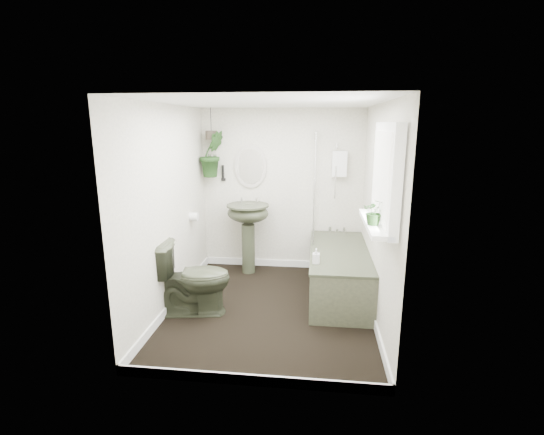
# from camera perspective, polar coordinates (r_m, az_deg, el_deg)

# --- Properties ---
(floor) EXTENTS (2.30, 2.80, 0.02)m
(floor) POSITION_cam_1_polar(r_m,az_deg,el_deg) (4.70, -0.22, -13.11)
(floor) COLOR black
(floor) RESTS_ON ground
(ceiling) EXTENTS (2.30, 2.80, 0.02)m
(ceiling) POSITION_cam_1_polar(r_m,az_deg,el_deg) (4.21, -0.24, 16.44)
(ceiling) COLOR white
(ceiling) RESTS_ON ground
(wall_back) EXTENTS (2.30, 0.02, 2.30)m
(wall_back) POSITION_cam_1_polar(r_m,az_deg,el_deg) (5.68, 1.46, 3.93)
(wall_back) COLOR silver
(wall_back) RESTS_ON ground
(wall_front) EXTENTS (2.30, 0.02, 2.30)m
(wall_front) POSITION_cam_1_polar(r_m,az_deg,el_deg) (2.96, -3.47, -5.12)
(wall_front) COLOR silver
(wall_front) RESTS_ON ground
(wall_left) EXTENTS (0.02, 2.80, 2.30)m
(wall_left) POSITION_cam_1_polar(r_m,az_deg,el_deg) (4.59, -14.78, 1.17)
(wall_left) COLOR silver
(wall_left) RESTS_ON ground
(wall_right) EXTENTS (0.02, 2.80, 2.30)m
(wall_right) POSITION_cam_1_polar(r_m,az_deg,el_deg) (4.33, 15.21, 0.42)
(wall_right) COLOR silver
(wall_right) RESTS_ON ground
(skirting) EXTENTS (2.30, 2.80, 0.10)m
(skirting) POSITION_cam_1_polar(r_m,az_deg,el_deg) (4.67, -0.22, -12.45)
(skirting) COLOR white
(skirting) RESTS_ON floor
(bathtub) EXTENTS (0.72, 1.72, 0.58)m
(bathtub) POSITION_cam_1_polar(r_m,az_deg,el_deg) (5.02, 9.67, -7.78)
(bathtub) COLOR #303625
(bathtub) RESTS_ON floor
(bath_screen) EXTENTS (0.04, 0.72, 1.40)m
(bath_screen) POSITION_cam_1_polar(r_m,az_deg,el_deg) (5.22, 6.21, 4.45)
(bath_screen) COLOR silver
(bath_screen) RESTS_ON bathtub
(shower_box) EXTENTS (0.20, 0.10, 0.35)m
(shower_box) POSITION_cam_1_polar(r_m,az_deg,el_deg) (5.55, 9.75, 7.67)
(shower_box) COLOR white
(shower_box) RESTS_ON wall_back
(oval_mirror) EXTENTS (0.46, 0.03, 0.62)m
(oval_mirror) POSITION_cam_1_polar(r_m,az_deg,el_deg) (5.65, -3.14, 7.44)
(oval_mirror) COLOR #B9B1A6
(oval_mirror) RESTS_ON wall_back
(wall_sconce) EXTENTS (0.04, 0.04, 0.22)m
(wall_sconce) POSITION_cam_1_polar(r_m,az_deg,el_deg) (5.73, -7.11, 6.44)
(wall_sconce) COLOR black
(wall_sconce) RESTS_ON wall_back
(toilet_roll_holder) EXTENTS (0.11, 0.11, 0.11)m
(toilet_roll_holder) POSITION_cam_1_polar(r_m,az_deg,el_deg) (5.26, -11.28, 0.12)
(toilet_roll_holder) COLOR white
(toilet_roll_holder) RESTS_ON wall_left
(window_recess) EXTENTS (0.08, 1.00, 0.90)m
(window_recess) POSITION_cam_1_polar(r_m,az_deg,el_deg) (3.55, 16.21, 5.78)
(window_recess) COLOR white
(window_recess) RESTS_ON wall_right
(window_sill) EXTENTS (0.18, 1.00, 0.04)m
(window_sill) POSITION_cam_1_polar(r_m,az_deg,el_deg) (3.61, 14.68, -0.78)
(window_sill) COLOR white
(window_sill) RESTS_ON wall_right
(window_blinds) EXTENTS (0.01, 0.86, 0.76)m
(window_blinds) POSITION_cam_1_polar(r_m,az_deg,el_deg) (3.54, 15.49, 5.81)
(window_blinds) COLOR white
(window_blinds) RESTS_ON wall_right
(toilet) EXTENTS (0.88, 0.59, 0.84)m
(toilet) POSITION_cam_1_polar(r_m,az_deg,el_deg) (4.52, -11.39, -8.52)
(toilet) COLOR #303625
(toilet) RESTS_ON floor
(pedestal_sink) EXTENTS (0.69, 0.63, 1.00)m
(pedestal_sink) POSITION_cam_1_polar(r_m,az_deg,el_deg) (5.60, -3.46, -3.07)
(pedestal_sink) COLOR #303625
(pedestal_sink) RESTS_ON floor
(sill_plant) EXTENTS (0.21, 0.18, 0.23)m
(sill_plant) POSITION_cam_1_polar(r_m,az_deg,el_deg) (3.45, 14.66, 0.81)
(sill_plant) COLOR black
(sill_plant) RESTS_ON window_sill
(hanging_plant) EXTENTS (0.45, 0.44, 0.64)m
(hanging_plant) POSITION_cam_1_polar(r_m,az_deg,el_deg) (5.63, -8.67, 9.07)
(hanging_plant) COLOR black
(hanging_plant) RESTS_ON ceiling
(soap_bottle) EXTENTS (0.08, 0.08, 0.17)m
(soap_bottle) POSITION_cam_1_polar(r_m,az_deg,el_deg) (4.40, 6.40, -5.55)
(soap_bottle) COLOR #302B2B
(soap_bottle) RESTS_ON bathtub
(hanging_pot) EXTENTS (0.16, 0.16, 0.12)m
(hanging_pot) POSITION_cam_1_polar(r_m,az_deg,el_deg) (5.61, -8.77, 11.71)
(hanging_pot) COLOR #3B3329
(hanging_pot) RESTS_ON ceiling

